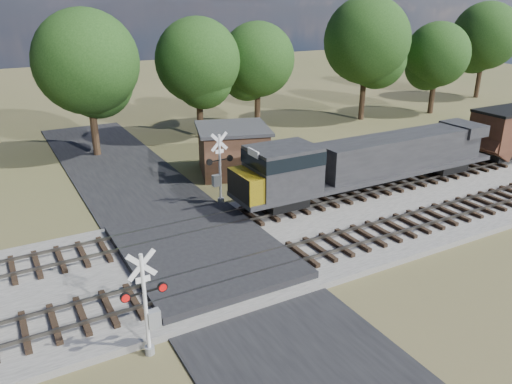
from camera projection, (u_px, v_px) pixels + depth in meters
ground at (207, 263)px, 23.32m from camera, size 160.00×160.00×0.00m
ballast_bed at (365, 215)px, 28.20m from camera, size 140.00×10.00×0.30m
road at (207, 263)px, 23.31m from camera, size 7.00×60.00×0.08m
crossing_panel at (202, 253)px, 23.61m from camera, size 7.00×9.00×0.62m
track_near at (286, 258)px, 22.95m from camera, size 140.00×2.60×0.33m
track_far at (237, 219)px, 27.03m from camera, size 140.00×2.60×0.33m
crossing_signal_near at (149, 312)px, 16.85m from camera, size 1.63×0.35×4.04m
crossing_signal_far at (219, 175)px, 29.51m from camera, size 1.77×0.39×4.38m
equipment_shed at (233, 150)px, 34.86m from camera, size 6.12×6.12×3.32m
treeline at (222, 59)px, 42.03m from camera, size 86.28×10.96×11.89m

